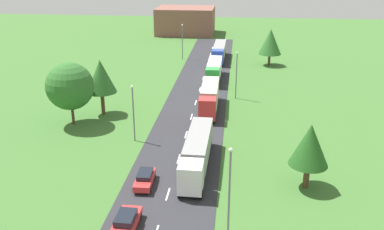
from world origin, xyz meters
The scene contains 17 objects.
road centered at (0.00, 24.50, 0.03)m, with size 10.00×140.00×0.06m, color #2B2B30.
lane_marking_centre centered at (0.00, 22.15, 0.07)m, with size 0.16×123.47×0.01m.
truck_lead centered at (2.38, 16.61, 2.13)m, with size 2.65×13.91×3.56m.
truck_second centered at (2.42, 35.95, 2.22)m, with size 2.60×12.09×3.77m.
truck_third centered at (2.15, 52.98, 2.06)m, with size 2.52×11.93×3.47m.
truck_fourth centered at (2.35, 69.68, 2.07)m, with size 2.61×13.98×3.45m.
car_lead centered at (-2.70, 4.55, 0.86)m, with size 1.95×4.39×1.54m.
car_second centered at (-2.69, 12.22, 0.82)m, with size 1.85×4.36×1.44m.
lamppost_lead centered at (6.24, 4.41, 4.72)m, with size 0.36×0.36×8.48m.
lamppost_second centered at (-6.44, 23.41, 4.24)m, with size 0.36×0.36×7.53m.
lamppost_third centered at (6.43, 42.22, 4.46)m, with size 0.36×0.36×7.96m.
lamppost_fourth centered at (-6.15, 69.67, 4.46)m, with size 0.36×0.36×7.97m.
tree_oak centered at (13.40, 65.87, 5.16)m, with size 4.90×4.90×7.87m.
tree_birch centered at (-13.46, 32.56, 5.91)m, with size 4.49×4.49×8.42m.
tree_maple centered at (-16.51, 28.15, 5.63)m, with size 6.66×6.66×8.97m.
tree_pine centered at (14.08, 13.76, 4.79)m, with size 4.03×4.03×7.06m.
distant_building centered at (-9.48, 103.04, 3.89)m, with size 16.96×13.55×7.77m, color brown.
Camera 1 is at (6.46, -26.34, 22.91)m, focal length 39.86 mm.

